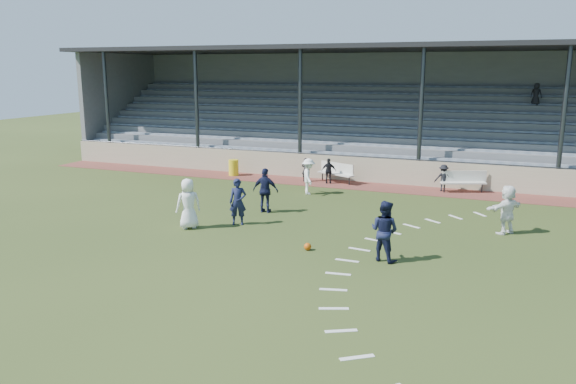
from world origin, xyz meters
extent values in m
plane|color=#2F3D19|center=(0.00, 0.00, 0.00)|extent=(90.00, 90.00, 0.00)
cube|color=brown|center=(0.00, 10.50, 0.01)|extent=(34.00, 2.00, 0.02)
cube|color=tan|center=(0.00, 11.55, 0.60)|extent=(34.00, 0.18, 1.20)
cube|color=silver|center=(-0.80, 10.74, 0.45)|extent=(2.00, 1.15, 0.06)
cube|color=silver|center=(-0.80, 10.96, 0.70)|extent=(1.86, 0.84, 0.54)
cylinder|color=#303438|center=(-1.58, 11.07, 0.22)|extent=(0.06, 0.06, 0.40)
cylinder|color=#303438|center=(-0.02, 10.41, 0.22)|extent=(0.06, 0.06, 0.40)
cube|color=silver|center=(5.17, 10.75, 0.45)|extent=(2.00, 1.12, 0.06)
cube|color=silver|center=(5.17, 10.97, 0.70)|extent=(1.88, 0.80, 0.54)
cylinder|color=#303438|center=(4.38, 10.44, 0.22)|extent=(0.06, 0.06, 0.40)
cylinder|color=#303438|center=(5.96, 11.07, 0.22)|extent=(0.06, 0.06, 0.40)
cylinder|color=yellow|center=(-6.29, 10.60, 0.43)|extent=(0.51, 0.51, 0.82)
sphere|color=#BF4E0B|center=(1.45, 0.49, 0.11)|extent=(0.23, 0.23, 0.23)
imported|color=white|center=(-3.22, 1.24, 0.88)|extent=(1.01, 1.00, 1.76)
imported|color=#141939|center=(-1.84, 2.30, 0.83)|extent=(0.72, 0.61, 1.67)
imported|color=#141939|center=(3.82, 0.43, 0.89)|extent=(1.03, 0.91, 1.78)
imported|color=white|center=(-1.19, 7.92, 0.80)|extent=(0.99, 1.19, 1.60)
imported|color=#141939|center=(-1.64, 4.26, 0.87)|extent=(1.04, 0.49, 1.73)
imported|color=white|center=(7.06, 4.65, 0.83)|extent=(1.37, 1.50, 1.67)
imported|color=black|center=(-2.26, 10.49, 0.60)|extent=(0.44, 0.31, 1.16)
imported|color=black|center=(-1.05, 10.44, 0.63)|extent=(0.76, 0.45, 1.22)
imported|color=black|center=(4.29, 10.72, 0.63)|extent=(0.88, 0.65, 1.21)
cube|color=slate|center=(0.00, 12.10, 0.60)|extent=(34.00, 0.80, 1.20)
cube|color=gray|center=(0.00, 12.20, 1.25)|extent=(33.00, 0.28, 0.10)
cube|color=slate|center=(0.00, 12.90, 0.80)|extent=(34.00, 0.80, 1.60)
cube|color=gray|center=(0.00, 13.00, 1.65)|extent=(33.00, 0.28, 0.10)
cube|color=slate|center=(0.00, 13.70, 1.00)|extent=(34.00, 0.80, 2.00)
cube|color=gray|center=(0.00, 13.80, 2.05)|extent=(33.00, 0.28, 0.10)
cube|color=slate|center=(0.00, 14.50, 1.20)|extent=(34.00, 0.80, 2.40)
cube|color=gray|center=(0.00, 14.60, 2.45)|extent=(33.00, 0.28, 0.10)
cube|color=slate|center=(0.00, 15.30, 1.40)|extent=(34.00, 0.80, 2.80)
cube|color=gray|center=(0.00, 15.40, 2.85)|extent=(33.00, 0.28, 0.10)
cube|color=slate|center=(0.00, 16.10, 1.60)|extent=(34.00, 0.80, 3.20)
cube|color=gray|center=(0.00, 16.20, 3.25)|extent=(33.00, 0.28, 0.10)
cube|color=slate|center=(0.00, 16.90, 1.80)|extent=(34.00, 0.80, 3.60)
cube|color=gray|center=(0.00, 17.00, 3.65)|extent=(33.00, 0.28, 0.10)
cube|color=slate|center=(0.00, 17.70, 2.00)|extent=(34.00, 0.80, 4.00)
cube|color=gray|center=(0.00, 17.80, 4.05)|extent=(33.00, 0.28, 0.10)
cube|color=slate|center=(0.00, 18.50, 2.20)|extent=(34.00, 0.80, 4.40)
cube|color=gray|center=(0.00, 18.60, 4.45)|extent=(33.00, 0.28, 0.10)
cube|color=slate|center=(0.00, 19.10, 3.20)|extent=(34.00, 0.40, 6.40)
cube|color=slate|center=(-16.85, 15.50, 3.20)|extent=(0.30, 7.80, 6.40)
cube|color=black|center=(0.00, 15.20, 6.50)|extent=(34.60, 9.00, 0.22)
cylinder|color=#303438|center=(-15.00, 11.65, 3.25)|extent=(0.20, 0.20, 6.50)
cylinder|color=#303438|center=(-9.00, 11.65, 3.25)|extent=(0.20, 0.20, 6.50)
cylinder|color=#303438|center=(-3.00, 11.65, 3.25)|extent=(0.20, 0.20, 6.50)
cylinder|color=#303438|center=(3.00, 11.65, 3.25)|extent=(0.20, 0.20, 6.50)
cylinder|color=#303438|center=(9.00, 11.65, 3.25)|extent=(0.20, 0.20, 6.50)
cylinder|color=#303438|center=(0.00, 11.55, 1.25)|extent=(34.00, 0.05, 0.05)
imported|color=black|center=(8.01, 16.94, 4.17)|extent=(0.64, 0.50, 1.14)
cube|color=white|center=(6.12, 7.01, 0.01)|extent=(0.54, 0.61, 0.01)
cube|color=white|center=(5.29, 6.22, 0.01)|extent=(0.59, 0.56, 0.01)
cube|color=white|center=(4.57, 5.34, 0.01)|extent=(0.64, 0.51, 0.01)
cube|color=white|center=(3.96, 4.38, 0.01)|extent=(0.67, 0.44, 0.01)
cube|color=white|center=(3.48, 3.34, 0.01)|extent=(0.70, 0.37, 0.01)
cube|color=white|center=(3.13, 2.26, 0.01)|extent=(0.71, 0.29, 0.01)
cube|color=white|center=(2.92, 1.14, 0.01)|extent=(0.71, 0.21, 0.01)
cube|color=white|center=(2.85, 0.00, 0.01)|extent=(0.70, 0.12, 0.01)
cube|color=white|center=(2.92, -1.14, 0.01)|extent=(0.71, 0.21, 0.01)
cube|color=white|center=(3.13, -2.26, 0.01)|extent=(0.71, 0.29, 0.01)
cube|color=white|center=(3.48, -3.34, 0.01)|extent=(0.70, 0.37, 0.01)
cube|color=white|center=(3.96, -4.38, 0.01)|extent=(0.67, 0.44, 0.01)
cube|color=white|center=(4.57, -5.34, 0.01)|extent=(0.64, 0.51, 0.01)
camera|label=1|loc=(7.00, -15.01, 5.46)|focal=35.00mm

